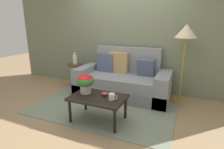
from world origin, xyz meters
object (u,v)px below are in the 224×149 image
(couch, at_px, (123,81))
(coffee_table, at_px, (98,99))
(coffee_mug, at_px, (112,97))
(table_vase, at_px, (75,59))
(potted_plant, at_px, (85,81))
(side_table, at_px, (76,71))
(floor_lamp, at_px, (186,37))
(snack_bowl, at_px, (105,94))

(couch, relative_size, coffee_table, 2.31)
(coffee_mug, height_order, table_vase, table_vase)
(potted_plant, xyz_separation_m, table_vase, (-1.10, 1.30, 0.07))
(coffee_table, xyz_separation_m, potted_plant, (-0.26, 0.05, 0.26))
(coffee_table, xyz_separation_m, table_vase, (-1.37, 1.36, 0.33))
(couch, height_order, coffee_mug, couch)
(side_table, bearing_deg, potted_plant, -49.86)
(floor_lamp, xyz_separation_m, coffee_mug, (-0.95, -1.44, -0.86))
(coffee_mug, distance_m, snack_bowl, 0.21)
(floor_lamp, height_order, table_vase, floor_lamp)
(table_vase, bearing_deg, coffee_mug, -40.49)
(snack_bowl, xyz_separation_m, table_vase, (-1.45, 1.28, 0.25))
(coffee_table, distance_m, potted_plant, 0.37)
(side_table, xyz_separation_m, snack_bowl, (1.44, -1.27, 0.06))
(couch, distance_m, floor_lamp, 1.61)
(potted_plant, distance_m, coffee_mug, 0.56)
(couch, xyz_separation_m, floor_lamp, (1.24, 0.14, 1.02))
(floor_lamp, distance_m, snack_bowl, 1.95)
(floor_lamp, xyz_separation_m, potted_plant, (-1.48, -1.35, -0.70))
(potted_plant, bearing_deg, coffee_mug, -9.69)
(coffee_table, xyz_separation_m, snack_bowl, (0.09, 0.08, 0.08))
(snack_bowl, bearing_deg, potted_plant, -175.95)
(side_table, xyz_separation_m, coffee_mug, (1.62, -1.38, 0.08))
(side_table, bearing_deg, table_vase, 139.29)
(table_vase, bearing_deg, potted_plant, -49.78)
(couch, bearing_deg, snack_bowl, -84.64)
(coffee_table, bearing_deg, potted_plant, 168.70)
(coffee_table, height_order, floor_lamp, floor_lamp)
(side_table, bearing_deg, couch, -3.41)
(floor_lamp, relative_size, snack_bowl, 14.41)
(side_table, bearing_deg, snack_bowl, -41.36)
(coffee_table, distance_m, coffee_mug, 0.29)
(coffee_table, distance_m, side_table, 1.91)
(floor_lamp, distance_m, table_vase, 2.66)
(potted_plant, distance_m, snack_bowl, 0.39)
(couch, bearing_deg, coffee_table, -88.84)
(coffee_table, bearing_deg, coffee_mug, -8.08)
(snack_bowl, bearing_deg, floor_lamp, 49.63)
(floor_lamp, bearing_deg, snack_bowl, -130.37)
(coffee_table, height_order, potted_plant, potted_plant)
(floor_lamp, bearing_deg, potted_plant, -137.57)
(coffee_table, relative_size, coffee_mug, 6.36)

